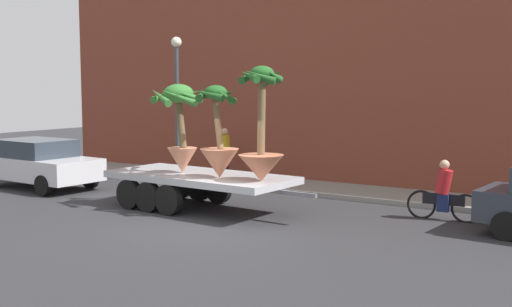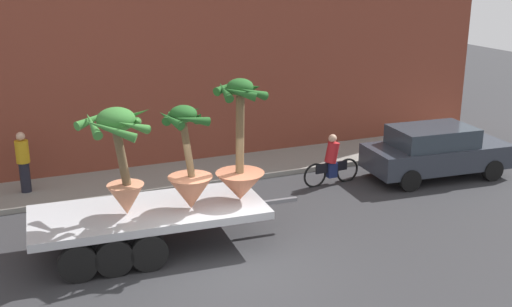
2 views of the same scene
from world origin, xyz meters
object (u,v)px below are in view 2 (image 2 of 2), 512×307
(potted_palm_rear, at_px, (120,155))
(parked_car, at_px, (436,151))
(flatbed_trailer, at_px, (138,220))
(pedestrian_near_gate, at_px, (23,161))
(cyclist, at_px, (332,162))
(potted_palm_middle, at_px, (189,172))
(potted_palm_front, at_px, (240,159))

(potted_palm_rear, height_order, parked_car, potted_palm_rear)
(flatbed_trailer, bearing_deg, pedestrian_near_gate, 115.37)
(cyclist, bearing_deg, parked_car, -11.75)
(potted_palm_middle, bearing_deg, flatbed_trailer, 161.92)
(cyclist, bearing_deg, potted_palm_rear, -160.36)
(potted_palm_rear, distance_m, cyclist, 7.06)
(potted_palm_middle, relative_size, pedestrian_near_gate, 1.38)
(flatbed_trailer, relative_size, parked_car, 1.40)
(parked_car, bearing_deg, flatbed_trailer, -170.79)
(potted_palm_rear, xyz_separation_m, potted_palm_middle, (1.42, -0.23, -0.49))
(flatbed_trailer, bearing_deg, parked_car, 9.21)
(pedestrian_near_gate, bearing_deg, potted_palm_front, -46.90)
(parked_car, relative_size, pedestrian_near_gate, 2.60)
(potted_palm_middle, xyz_separation_m, parked_car, (8.21, 1.87, -1.02))
(potted_palm_middle, distance_m, cyclist, 5.77)
(potted_palm_front, bearing_deg, parked_car, 14.42)
(flatbed_trailer, relative_size, potted_palm_middle, 2.64)
(potted_palm_middle, xyz_separation_m, cyclist, (5.04, 2.53, -1.18))
(flatbed_trailer, distance_m, cyclist, 6.53)
(potted_palm_front, bearing_deg, pedestrian_near_gate, 133.10)
(potted_palm_rear, distance_m, parked_car, 9.89)
(flatbed_trailer, xyz_separation_m, potted_palm_middle, (1.11, -0.36, 1.10))
(potted_palm_rear, height_order, potted_palm_middle, potted_palm_rear)
(potted_palm_middle, relative_size, parked_car, 0.53)
(potted_palm_rear, distance_m, pedestrian_near_gate, 5.17)
(potted_palm_front, xyz_separation_m, parked_car, (6.98, 1.79, -1.14))
(potted_palm_rear, height_order, cyclist, potted_palm_rear)
(cyclist, xyz_separation_m, parked_car, (3.17, -0.66, 0.16))
(potted_palm_front, bearing_deg, flatbed_trailer, 173.15)
(potted_palm_rear, xyz_separation_m, cyclist, (6.47, 2.31, -1.66))
(potted_palm_middle, height_order, pedestrian_near_gate, potted_palm_middle)
(cyclist, bearing_deg, pedestrian_near_gate, 164.21)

